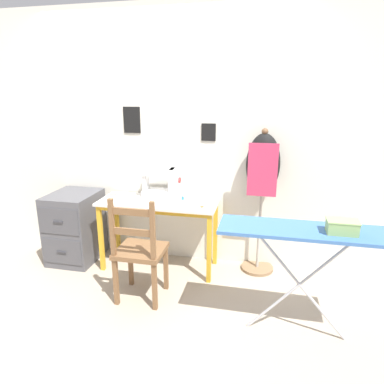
% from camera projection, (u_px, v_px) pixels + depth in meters
% --- Properties ---
extents(ground_plane, '(14.00, 14.00, 0.00)m').
position_uv_depth(ground_plane, '(153.00, 277.00, 3.33)').
color(ground_plane, tan).
extents(wall_back, '(10.00, 0.06, 2.55)m').
position_uv_depth(wall_back, '(166.00, 140.00, 3.47)').
color(wall_back, silver).
rests_on(wall_back, ground_plane).
extents(sewing_table, '(1.17, 0.46, 0.71)m').
position_uv_depth(sewing_table, '(158.00, 211.00, 3.36)').
color(sewing_table, silver).
rests_on(sewing_table, ground_plane).
extents(sewing_machine, '(0.38, 0.19, 0.33)m').
position_uv_depth(sewing_machine, '(164.00, 184.00, 3.41)').
color(sewing_machine, white).
rests_on(sewing_machine, sewing_table).
extents(fabric_bowl, '(0.12, 0.12, 0.05)m').
position_uv_depth(fabric_bowl, '(113.00, 197.00, 3.40)').
color(fabric_bowl, silver).
rests_on(fabric_bowl, sewing_table).
extents(scissors, '(0.12, 0.12, 0.01)m').
position_uv_depth(scissors, '(205.00, 206.00, 3.18)').
color(scissors, silver).
rests_on(scissors, sewing_table).
extents(thread_spool_near_machine, '(0.03, 0.03, 0.04)m').
position_uv_depth(thread_spool_near_machine, '(183.00, 198.00, 3.38)').
color(thread_spool_near_machine, '#2875C1').
rests_on(thread_spool_near_machine, sewing_table).
extents(wooden_chair, '(0.40, 0.38, 0.94)m').
position_uv_depth(wooden_chair, '(139.00, 251.00, 2.88)').
color(wooden_chair, brown).
rests_on(wooden_chair, ground_plane).
extents(filing_cabinet, '(0.46, 0.56, 0.73)m').
position_uv_depth(filing_cabinet, '(75.00, 227.00, 3.62)').
color(filing_cabinet, '#4C4C51').
rests_on(filing_cabinet, ground_plane).
extents(dress_form, '(0.32, 0.32, 1.42)m').
position_uv_depth(dress_form, '(263.00, 173.00, 3.21)').
color(dress_form, '#846647').
rests_on(dress_form, ground_plane).
extents(ironing_board, '(1.17, 0.35, 0.84)m').
position_uv_depth(ironing_board, '(304.00, 235.00, 2.35)').
color(ironing_board, '#3D6BAD').
rests_on(ironing_board, ground_plane).
extents(storage_box, '(0.20, 0.13, 0.09)m').
position_uv_depth(storage_box, '(342.00, 227.00, 2.25)').
color(storage_box, '#8EB266').
rests_on(storage_box, ironing_board).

